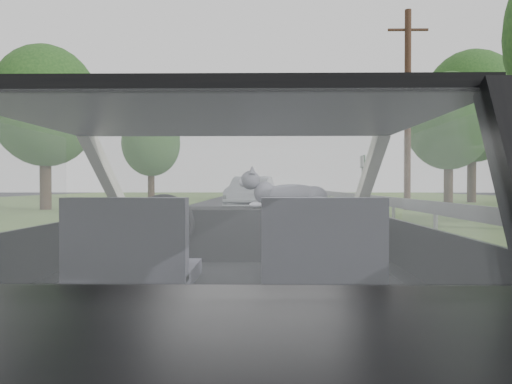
{
  "coord_description": "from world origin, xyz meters",
  "views": [
    {
      "loc": [
        0.16,
        -2.4,
        1.14
      ],
      "look_at": [
        0.11,
        0.55,
        1.1
      ],
      "focal_mm": 35.0,
      "sensor_mm": 36.0,
      "label": 1
    }
  ],
  "objects_px": {
    "highway_sign": "(362,180)",
    "utility_pole": "(408,110)",
    "cat": "(292,194)",
    "other_car": "(251,193)",
    "subject_car": "(231,271)"
  },
  "relations": [
    {
      "from": "highway_sign",
      "to": "utility_pole",
      "type": "relative_size",
      "value": 0.31
    },
    {
      "from": "cat",
      "to": "utility_pole",
      "type": "height_order",
      "value": "utility_pole"
    },
    {
      "from": "cat",
      "to": "other_car",
      "type": "bearing_deg",
      "value": 93.61
    },
    {
      "from": "other_car",
      "to": "highway_sign",
      "type": "xyz_separation_m",
      "value": [
        6.04,
        5.3,
        0.62
      ]
    },
    {
      "from": "cat",
      "to": "highway_sign",
      "type": "xyz_separation_m",
      "value": [
        5.31,
        24.7,
        0.29
      ]
    },
    {
      "from": "cat",
      "to": "other_car",
      "type": "relative_size",
      "value": 0.12
    },
    {
      "from": "other_car",
      "to": "utility_pole",
      "type": "height_order",
      "value": "utility_pole"
    },
    {
      "from": "subject_car",
      "to": "utility_pole",
      "type": "xyz_separation_m",
      "value": [
        6.58,
        19.97,
        3.74
      ]
    },
    {
      "from": "highway_sign",
      "to": "utility_pole",
      "type": "distance_m",
      "value": 6.26
    },
    {
      "from": "subject_car",
      "to": "cat",
      "type": "relative_size",
      "value": 7.12
    },
    {
      "from": "subject_car",
      "to": "other_car",
      "type": "distance_m",
      "value": 20.04
    },
    {
      "from": "cat",
      "to": "other_car",
      "type": "height_order",
      "value": "other_car"
    },
    {
      "from": "subject_car",
      "to": "utility_pole",
      "type": "bearing_deg",
      "value": 71.78
    },
    {
      "from": "other_car",
      "to": "subject_car",
      "type": "bearing_deg",
      "value": -80.36
    },
    {
      "from": "cat",
      "to": "utility_pole",
      "type": "bearing_deg",
      "value": 73.53
    }
  ]
}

